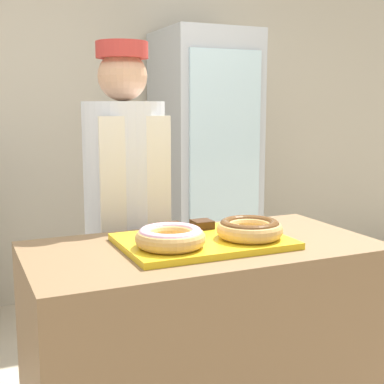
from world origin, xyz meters
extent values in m
cube|color=#BCB29E|center=(0.00, 2.13, 1.35)|extent=(8.00, 0.06, 2.70)
cube|color=brown|center=(0.00, 0.00, 0.45)|extent=(1.28, 0.66, 0.90)
cube|color=yellow|center=(0.00, 0.00, 0.91)|extent=(0.60, 0.42, 0.02)
torus|color=tan|center=(-0.16, -0.07, 0.95)|extent=(0.24, 0.24, 0.06)
torus|color=#EFADC6|center=(-0.16, -0.07, 0.97)|extent=(0.22, 0.22, 0.04)
torus|color=tan|center=(0.16, -0.07, 0.95)|extent=(0.24, 0.24, 0.06)
torus|color=brown|center=(0.16, -0.07, 0.97)|extent=(0.22, 0.22, 0.04)
cube|color=#382111|center=(-0.06, 0.15, 0.94)|extent=(0.08, 0.08, 0.03)
cube|color=#382111|center=(0.06, 0.15, 0.94)|extent=(0.08, 0.08, 0.03)
cylinder|color=#4C4C51|center=(-0.11, 0.60, 0.40)|extent=(0.27, 0.27, 0.81)
cylinder|color=silver|center=(-0.11, 0.60, 1.11)|extent=(0.37, 0.37, 0.61)
cube|color=silver|center=(-0.11, 0.43, 0.72)|extent=(0.31, 0.02, 1.27)
sphere|color=tan|center=(-0.11, 0.60, 1.53)|extent=(0.22, 0.22, 0.22)
cylinder|color=#B2332D|center=(-0.11, 0.60, 1.64)|extent=(0.23, 0.23, 0.07)
cube|color=#ADB2B7|center=(0.82, 1.75, 0.95)|extent=(0.63, 0.64, 1.91)
cube|color=silver|center=(0.82, 1.42, 0.99)|extent=(0.51, 0.02, 1.53)
camera|label=1|loc=(-0.81, -1.72, 1.40)|focal=50.00mm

